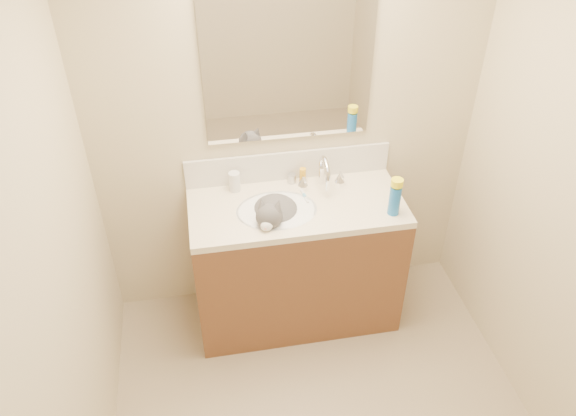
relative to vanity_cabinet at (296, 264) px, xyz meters
name	(u,v)px	position (x,y,z in m)	size (l,w,h in m)	color
room_shell	(352,224)	(0.00, -0.97, 1.08)	(2.24, 2.54, 2.52)	#C4B491
vanity_cabinet	(296,264)	(0.00, 0.00, 0.00)	(1.20, 0.55, 0.82)	brown
counter_slab	(297,207)	(0.00, 0.00, 0.43)	(1.20, 0.55, 0.04)	beige
basin	(277,220)	(-0.12, -0.03, 0.38)	(0.45, 0.36, 0.14)	white
faucet	(323,175)	(0.18, 0.14, 0.54)	(0.28, 0.20, 0.21)	silver
cat	(275,216)	(-0.13, -0.04, 0.42)	(0.38, 0.42, 0.31)	#4A474A
backsplash	(288,166)	(0.00, 0.26, 0.54)	(1.20, 0.02, 0.18)	silver
mirror	(289,70)	(0.00, 0.26, 1.13)	(0.90, 0.02, 0.80)	white
pill_bottle	(235,182)	(-0.32, 0.20, 0.51)	(0.06, 0.06, 0.12)	silver
pill_label	(235,184)	(-0.32, 0.20, 0.49)	(0.05, 0.05, 0.04)	#CB6421
silver_jar	(292,178)	(0.01, 0.22, 0.48)	(0.05, 0.05, 0.06)	#B7B7BC
amber_bottle	(303,175)	(0.07, 0.21, 0.50)	(0.04, 0.04, 0.09)	gold
toothbrush	(304,196)	(0.06, 0.07, 0.45)	(0.01, 0.13, 0.01)	silver
toothbrush_head	(304,195)	(0.06, 0.07, 0.46)	(0.01, 0.03, 0.01)	#60A9CC
spray_can	(395,200)	(0.50, -0.17, 0.54)	(0.06, 0.06, 0.17)	blue
spray_cap	(397,183)	(0.50, -0.17, 0.65)	(0.07, 0.07, 0.04)	yellow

